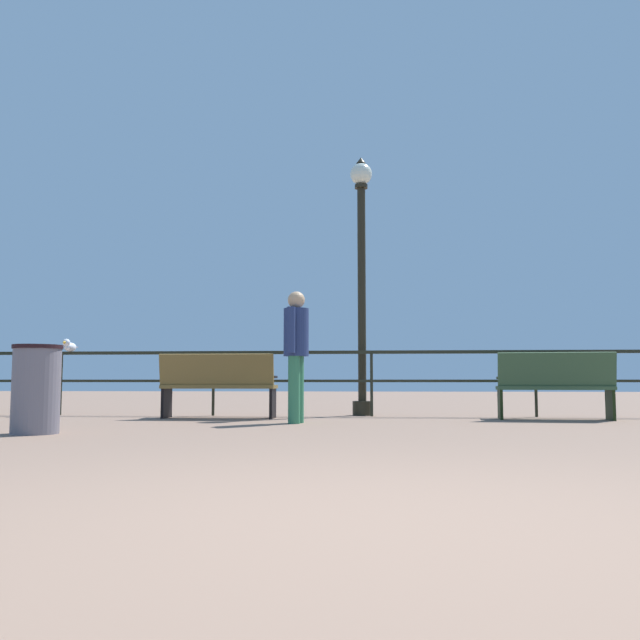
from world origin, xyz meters
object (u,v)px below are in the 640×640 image
at_px(seagull_on_rail, 69,346).
at_px(trash_bin, 36,389).
at_px(lamppost_center, 362,266).
at_px(bench_near_left, 218,382).
at_px(person_by_bench, 296,347).
at_px(bench_near_right, 555,383).

xyz_separation_m(seagull_on_rail, trash_bin, (1.34, -3.61, -0.63)).
bearing_deg(lamppost_center, bench_near_left, -153.95).
bearing_deg(seagull_on_rail, person_by_bench, -24.40).
bearing_deg(bench_near_right, person_by_bench, -164.26).
distance_m(person_by_bench, trash_bin, 3.14).
bearing_deg(person_by_bench, seagull_on_rail, 155.60).
height_order(bench_near_left, trash_bin, bench_near_left).
height_order(lamppost_center, seagull_on_rail, lamppost_center).
bearing_deg(person_by_bench, bench_near_right, 15.74).
xyz_separation_m(bench_near_right, person_by_bench, (-3.47, -0.98, 0.46)).
relative_size(bench_near_left, seagull_on_rail, 3.96).
distance_m(bench_near_left, bench_near_right, 4.70).
relative_size(bench_near_left, person_by_bench, 0.97).
xyz_separation_m(bench_near_right, trash_bin, (-5.92, -2.87, -0.05)).
relative_size(bench_near_right, seagull_on_rail, 3.83).
distance_m(lamppost_center, person_by_bench, 2.54).
height_order(seagull_on_rail, trash_bin, seagull_on_rail).
bearing_deg(bench_near_right, bench_near_left, 179.98).
bearing_deg(seagull_on_rail, bench_near_left, -16.11).
height_order(bench_near_left, bench_near_right, bench_near_right).
xyz_separation_m(bench_near_left, person_by_bench, (1.23, -0.98, 0.45)).
bearing_deg(bench_near_right, lamppost_center, 159.44).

